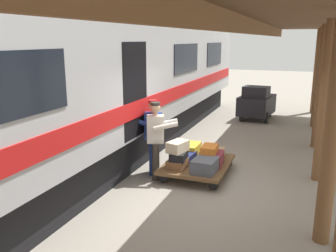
{
  "coord_description": "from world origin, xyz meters",
  "views": [
    {
      "loc": [
        -1.54,
        6.74,
        3.0
      ],
      "look_at": [
        1.18,
        -0.38,
        1.15
      ],
      "focal_mm": 38.33,
      "sensor_mm": 36.0,
      "label": 1
    }
  ],
  "objects_px": {
    "suitcase_navy_fabric": "(184,157)",
    "suitcase_brown_leather": "(177,164)",
    "suitcase_tan_vintage": "(216,153)",
    "suitcase_cream_canvas": "(178,146)",
    "luggage_cart": "(197,164)",
    "suitcase_slate_roller": "(205,165)",
    "suitcase_yellow_case": "(191,149)",
    "porter_in_overalls": "(152,134)",
    "suitcase_burgundy_valise": "(211,158)",
    "train_car": "(75,82)",
    "porter_by_door": "(156,138)",
    "suitcase_black_hardshell": "(179,156)",
    "suitcase_orange_carryall": "(210,149)",
    "baggage_tug": "(256,103)"
  },
  "relations": [
    {
      "from": "suitcase_navy_fabric",
      "to": "suitcase_brown_leather",
      "type": "bearing_deg",
      "value": 90.0
    },
    {
      "from": "suitcase_tan_vintage",
      "to": "suitcase_cream_canvas",
      "type": "distance_m",
      "value": 1.19
    },
    {
      "from": "luggage_cart",
      "to": "suitcase_slate_roller",
      "type": "relative_size",
      "value": 2.98
    },
    {
      "from": "suitcase_yellow_case",
      "to": "suitcase_slate_roller",
      "type": "xyz_separation_m",
      "value": [
        -0.62,
        1.0,
        0.01
      ]
    },
    {
      "from": "suitcase_brown_leather",
      "to": "suitcase_slate_roller",
      "type": "bearing_deg",
      "value": 180.0
    },
    {
      "from": "suitcase_cream_canvas",
      "to": "porter_in_overalls",
      "type": "distance_m",
      "value": 0.7
    },
    {
      "from": "suitcase_burgundy_valise",
      "to": "suitcase_cream_canvas",
      "type": "distance_m",
      "value": 0.84
    },
    {
      "from": "train_car",
      "to": "porter_by_door",
      "type": "height_order",
      "value": "train_car"
    },
    {
      "from": "suitcase_burgundy_valise",
      "to": "suitcase_black_hardshell",
      "type": "bearing_deg",
      "value": 38.33
    },
    {
      "from": "suitcase_slate_roller",
      "to": "suitcase_orange_carryall",
      "type": "distance_m",
      "value": 0.53
    },
    {
      "from": "suitcase_black_hardshell",
      "to": "suitcase_cream_canvas",
      "type": "xyz_separation_m",
      "value": [
        0.04,
        -0.03,
        0.2
      ]
    },
    {
      "from": "suitcase_brown_leather",
      "to": "baggage_tug",
      "type": "xyz_separation_m",
      "value": [
        -0.78,
        -6.87,
        0.25
      ]
    },
    {
      "from": "suitcase_black_hardshell",
      "to": "suitcase_cream_canvas",
      "type": "height_order",
      "value": "suitcase_cream_canvas"
    },
    {
      "from": "suitcase_tan_vintage",
      "to": "porter_by_door",
      "type": "bearing_deg",
      "value": 43.53
    },
    {
      "from": "suitcase_yellow_case",
      "to": "suitcase_slate_roller",
      "type": "bearing_deg",
      "value": 121.91
    },
    {
      "from": "suitcase_navy_fabric",
      "to": "suitcase_black_hardshell",
      "type": "xyz_separation_m",
      "value": [
        -0.02,
        0.47,
        0.19
      ]
    },
    {
      "from": "suitcase_burgundy_valise",
      "to": "suitcase_brown_leather",
      "type": "xyz_separation_m",
      "value": [
        0.62,
        0.5,
        -0.04
      ]
    },
    {
      "from": "suitcase_yellow_case",
      "to": "baggage_tug",
      "type": "xyz_separation_m",
      "value": [
        -0.78,
        -5.88,
        0.21
      ]
    },
    {
      "from": "suitcase_cream_canvas",
      "to": "baggage_tug",
      "type": "bearing_deg",
      "value": -96.64
    },
    {
      "from": "suitcase_navy_fabric",
      "to": "suitcase_burgundy_valise",
      "type": "bearing_deg",
      "value": 180.0
    },
    {
      "from": "suitcase_brown_leather",
      "to": "baggage_tug",
      "type": "distance_m",
      "value": 6.92
    },
    {
      "from": "luggage_cart",
      "to": "baggage_tug",
      "type": "distance_m",
      "value": 6.4
    },
    {
      "from": "train_car",
      "to": "suitcase_navy_fabric",
      "type": "distance_m",
      "value": 2.99
    },
    {
      "from": "suitcase_cream_canvas",
      "to": "porter_by_door",
      "type": "bearing_deg",
      "value": 11.61
    },
    {
      "from": "luggage_cart",
      "to": "porter_in_overalls",
      "type": "distance_m",
      "value": 1.23
    },
    {
      "from": "train_car",
      "to": "suitcase_burgundy_valise",
      "type": "distance_m",
      "value": 3.48
    },
    {
      "from": "suitcase_yellow_case",
      "to": "porter_in_overalls",
      "type": "distance_m",
      "value": 1.16
    },
    {
      "from": "suitcase_navy_fabric",
      "to": "suitcase_cream_canvas",
      "type": "height_order",
      "value": "suitcase_cream_canvas"
    },
    {
      "from": "suitcase_yellow_case",
      "to": "porter_by_door",
      "type": "distance_m",
      "value": 1.24
    },
    {
      "from": "suitcase_burgundy_valise",
      "to": "suitcase_black_hardshell",
      "type": "height_order",
      "value": "suitcase_black_hardshell"
    },
    {
      "from": "suitcase_navy_fabric",
      "to": "suitcase_black_hardshell",
      "type": "relative_size",
      "value": 1.28
    },
    {
      "from": "luggage_cart",
      "to": "baggage_tug",
      "type": "xyz_separation_m",
      "value": [
        -0.47,
        -6.37,
        0.39
      ]
    },
    {
      "from": "suitcase_cream_canvas",
      "to": "train_car",
      "type": "bearing_deg",
      "value": 5.68
    },
    {
      "from": "luggage_cart",
      "to": "suitcase_yellow_case",
      "type": "height_order",
      "value": "suitcase_yellow_case"
    },
    {
      "from": "suitcase_burgundy_valise",
      "to": "suitcase_slate_roller",
      "type": "bearing_deg",
      "value": 90.0
    },
    {
      "from": "luggage_cart",
      "to": "suitcase_navy_fabric",
      "type": "relative_size",
      "value": 2.94
    },
    {
      "from": "suitcase_burgundy_valise",
      "to": "suitcase_brown_leather",
      "type": "height_order",
      "value": "suitcase_burgundy_valise"
    },
    {
      "from": "suitcase_slate_roller",
      "to": "suitcase_cream_canvas",
      "type": "xyz_separation_m",
      "value": [
        0.63,
        -0.06,
        0.33
      ]
    },
    {
      "from": "suitcase_black_hardshell",
      "to": "porter_by_door",
      "type": "height_order",
      "value": "porter_by_door"
    },
    {
      "from": "suitcase_yellow_case",
      "to": "suitcase_slate_roller",
      "type": "height_order",
      "value": "suitcase_slate_roller"
    },
    {
      "from": "suitcase_slate_roller",
      "to": "porter_by_door",
      "type": "relative_size",
      "value": 0.36
    },
    {
      "from": "suitcase_orange_carryall",
      "to": "suitcase_black_hardshell",
      "type": "relative_size",
      "value": 1.03
    },
    {
      "from": "suitcase_slate_roller",
      "to": "suitcase_orange_carryall",
      "type": "bearing_deg",
      "value": -85.79
    },
    {
      "from": "suitcase_burgundy_valise",
      "to": "suitcase_yellow_case",
      "type": "relative_size",
      "value": 1.0
    },
    {
      "from": "luggage_cart",
      "to": "suitcase_burgundy_valise",
      "type": "xyz_separation_m",
      "value": [
        -0.31,
        0.0,
        0.18
      ]
    },
    {
      "from": "suitcase_burgundy_valise",
      "to": "porter_in_overalls",
      "type": "relative_size",
      "value": 0.37
    },
    {
      "from": "suitcase_black_hardshell",
      "to": "porter_in_overalls",
      "type": "bearing_deg",
      "value": -14.56
    },
    {
      "from": "suitcase_brown_leather",
      "to": "train_car",
      "type": "bearing_deg",
      "value": 4.29
    },
    {
      "from": "suitcase_yellow_case",
      "to": "suitcase_brown_leather",
      "type": "distance_m",
      "value": 1.0
    },
    {
      "from": "suitcase_brown_leather",
      "to": "suitcase_orange_carryall",
      "type": "relative_size",
      "value": 0.91
    }
  ]
}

